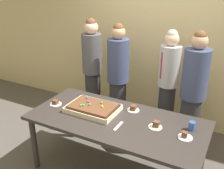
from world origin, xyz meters
name	(u,v)px	position (x,y,z in m)	size (l,w,h in m)	color
interior_back_panel	(164,31)	(0.00, 1.60, 1.50)	(8.00, 0.12, 3.00)	#CCB784
party_table	(116,125)	(0.00, 0.00, 0.69)	(2.06, 0.95, 0.77)	#2D2826
sheet_cake	(93,108)	(-0.34, 0.04, 0.81)	(0.62, 0.43, 0.10)	beige
plated_slice_near_left	(56,103)	(-0.85, -0.04, 0.79)	(0.15, 0.15, 0.07)	white
plated_slice_near_right	(156,125)	(0.46, 0.04, 0.79)	(0.15, 0.15, 0.08)	white
plated_slice_far_left	(185,136)	(0.79, -0.01, 0.79)	(0.15, 0.15, 0.07)	white
plated_slice_far_right	(133,109)	(0.09, 0.28, 0.79)	(0.15, 0.15, 0.07)	white
drink_cup_nearest	(192,126)	(0.82, 0.17, 0.82)	(0.07, 0.07, 0.10)	#2D5199
cake_server_utensil	(118,126)	(0.09, -0.13, 0.77)	(0.03, 0.20, 0.01)	silver
person_serving_front	(118,78)	(-0.44, 0.91, 0.89)	(0.32, 0.32, 1.70)	#28282D
person_green_shirt_behind	(92,70)	(-0.92, 0.97, 0.91)	(0.31, 0.31, 1.72)	#28282D
person_striped_tie_right	(193,94)	(0.68, 0.83, 0.89)	(0.33, 0.33, 1.71)	#28282D
person_far_right_suit	(168,83)	(0.27, 1.12, 0.86)	(0.30, 0.30, 1.64)	#28282D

